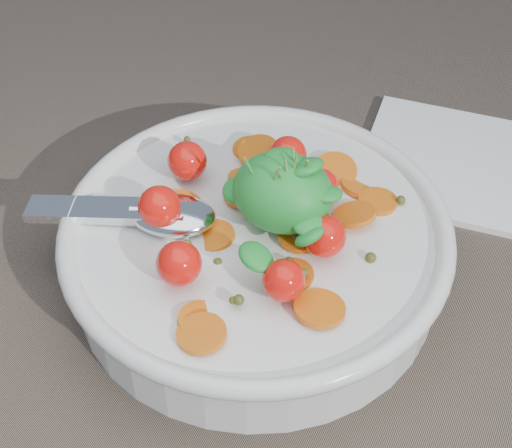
% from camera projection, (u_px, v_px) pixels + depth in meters
% --- Properties ---
extents(ground, '(6.00, 6.00, 0.00)m').
position_uv_depth(ground, '(295.00, 259.00, 0.60)').
color(ground, '#756353').
rests_on(ground, ground).
extents(bowl, '(0.30, 0.28, 0.12)m').
position_uv_depth(bowl, '(256.00, 246.00, 0.57)').
color(bowl, white).
rests_on(bowl, ground).
extents(napkin, '(0.18, 0.16, 0.01)m').
position_uv_depth(napkin, '(461.00, 165.00, 0.68)').
color(napkin, white).
rests_on(napkin, ground).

